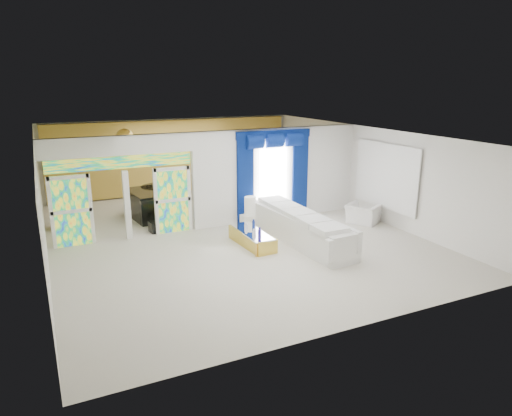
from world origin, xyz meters
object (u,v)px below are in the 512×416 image
white_sofa (299,228)px  armchair (363,214)px  grand_piano (153,204)px  console_table (259,219)px  coffee_table (252,239)px

white_sofa → armchair: white_sofa is taller
armchair → grand_piano: size_ratio=0.53×
white_sofa → grand_piano: (-3.21, 4.27, 0.06)m
white_sofa → console_table: bearing=97.7°
white_sofa → coffee_table: size_ratio=2.34×
coffee_table → armchair: size_ratio=1.87×
grand_piano → white_sofa: bearing=-60.1°
coffee_table → console_table: bearing=58.6°
white_sofa → coffee_table: bearing=163.7°
white_sofa → armchair: 2.84m
coffee_table → grand_piano: size_ratio=0.99×
console_table → armchair: 3.37m
armchair → coffee_table: bearing=65.3°
console_table → grand_piano: (-2.82, 2.38, 0.26)m
white_sofa → grand_piano: 5.34m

